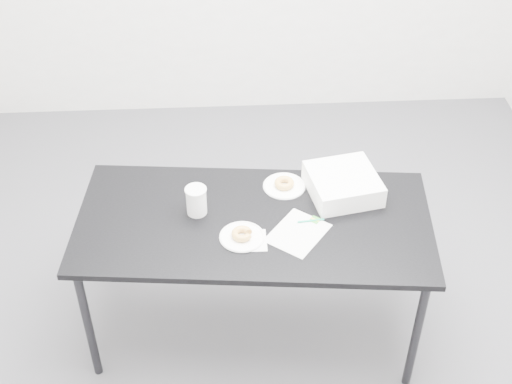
{
  "coord_description": "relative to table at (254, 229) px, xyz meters",
  "views": [
    {
      "loc": [
        -0.2,
        -2.62,
        2.98
      ],
      "look_at": [
        -0.06,
        0.02,
        0.78
      ],
      "focal_mm": 50.0,
      "sensor_mm": 36.0,
      "label": 1
    }
  ],
  "objects": [
    {
      "name": "pen",
      "position": [
        0.26,
        -0.03,
        0.06
      ],
      "size": [
        0.13,
        0.02,
        0.01
      ],
      "primitive_type": "cylinder",
      "rotation": [
        0.0,
        1.57,
        0.1
      ],
      "color": "#0E9A6F",
      "rests_on": "scorecard"
    },
    {
      "name": "floor",
      "position": [
        0.08,
        0.16,
        -0.7
      ],
      "size": [
        4.0,
        4.0,
        0.0
      ],
      "primitive_type": "plane",
      "color": "#4A4A4F",
      "rests_on": "ground"
    },
    {
      "name": "donut_far",
      "position": [
        0.16,
        0.24,
        0.08
      ],
      "size": [
        0.12,
        0.12,
        0.03
      ],
      "primitive_type": "torus",
      "rotation": [
        0.0,
        0.0,
        0.28
      ],
      "color": "gold",
      "rests_on": "plate_far"
    },
    {
      "name": "table",
      "position": [
        0.0,
        0.0,
        0.0
      ],
      "size": [
        1.73,
        0.93,
        0.76
      ],
      "rotation": [
        0.0,
        0.0,
        -0.1
      ],
      "color": "black",
      "rests_on": "floor"
    },
    {
      "name": "cup_lid",
      "position": [
        0.37,
        0.24,
        0.06
      ],
      "size": [
        0.1,
        0.1,
        0.01
      ],
      "primitive_type": "cylinder",
      "color": "white",
      "rests_on": "table"
    },
    {
      "name": "scorecard",
      "position": [
        0.2,
        -0.1,
        0.06
      ],
      "size": [
        0.33,
        0.34,
        0.0
      ],
      "primitive_type": "cube",
      "rotation": [
        0.0,
        0.0,
        -0.65
      ],
      "color": "white",
      "rests_on": "table"
    },
    {
      "name": "coffee_cup",
      "position": [
        -0.26,
        0.07,
        0.13
      ],
      "size": [
        0.09,
        0.09,
        0.14
      ],
      "primitive_type": "cylinder",
      "color": "white",
      "rests_on": "table"
    },
    {
      "name": "plate_near",
      "position": [
        -0.06,
        -0.12,
        0.06
      ],
      "size": [
        0.21,
        0.21,
        0.01
      ],
      "primitive_type": "cylinder",
      "color": "white",
      "rests_on": "napkin"
    },
    {
      "name": "plate_far",
      "position": [
        0.16,
        0.24,
        0.06
      ],
      "size": [
        0.21,
        0.21,
        0.01
      ],
      "primitive_type": "cylinder",
      "color": "white",
      "rests_on": "table"
    },
    {
      "name": "donut_near",
      "position": [
        -0.06,
        -0.12,
        0.08
      ],
      "size": [
        0.11,
        0.11,
        0.03
      ],
      "primitive_type": "torus",
      "rotation": [
        0.0,
        0.0,
        -0.14
      ],
      "color": "gold",
      "rests_on": "plate_near"
    },
    {
      "name": "bakery_box",
      "position": [
        0.44,
        0.18,
        0.11
      ],
      "size": [
        0.37,
        0.37,
        0.11
      ],
      "primitive_type": "cube",
      "rotation": [
        0.0,
        0.0,
        0.19
      ],
      "color": "white",
      "rests_on": "table"
    },
    {
      "name": "logo_patch",
      "position": [
        0.29,
        -0.02,
        0.06
      ],
      "size": [
        0.06,
        0.06,
        0.0
      ],
      "primitive_type": "cube",
      "rotation": [
        0.0,
        0.0,
        -0.65
      ],
      "color": "green",
      "rests_on": "scorecard"
    },
    {
      "name": "napkin",
      "position": [
        -0.02,
        -0.14,
        0.06
      ],
      "size": [
        0.14,
        0.14,
        0.0
      ],
      "primitive_type": "cube",
      "rotation": [
        0.0,
        0.0,
        0.0
      ],
      "color": "white",
      "rests_on": "table"
    }
  ]
}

